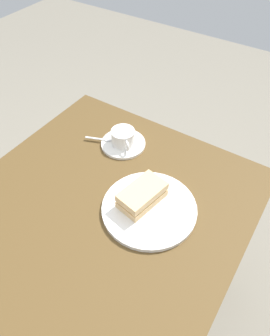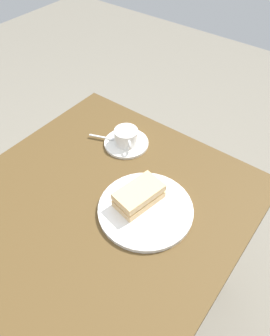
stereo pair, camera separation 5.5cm
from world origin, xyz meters
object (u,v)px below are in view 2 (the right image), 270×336
coffee_saucer (126,143)px  spoon (106,138)px  sandwich_front (139,196)px  coffee_cup (126,136)px  sandwich_plate (146,209)px  dining_table (59,262)px

coffee_saucer → spoon: 0.08m
sandwich_front → coffee_cup: size_ratio=1.62×
sandwich_front → coffee_saucer: size_ratio=0.98×
sandwich_plate → coffee_cup: size_ratio=2.93×
dining_table → sandwich_plate: sandwich_plate is taller
coffee_cup → coffee_saucer: bearing=50.9°
spoon → coffee_cup: bearing=-69.2°
sandwich_front → coffee_saucer: (0.19, 0.20, -0.04)m
sandwich_plate → coffee_cup: 0.31m
dining_table → coffee_cup: bearing=12.6°
coffee_saucer → coffee_cup: coffee_cup is taller
spoon → sandwich_plate: bearing=-119.2°
dining_table → coffee_saucer: coffee_saucer is taller
dining_table → coffee_cup: size_ratio=12.80×
sandwich_plate → coffee_cup: coffee_cup is taller
dining_table → sandwich_plate: size_ratio=4.37×
dining_table → coffee_saucer: bearing=12.7°
coffee_cup → dining_table: bearing=-167.4°
sandwich_front → coffee_saucer: 0.28m
dining_table → sandwich_front: sandwich_front is taller
dining_table → sandwich_front: (0.26, -0.10, 0.13)m
dining_table → sandwich_front: size_ratio=7.92×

